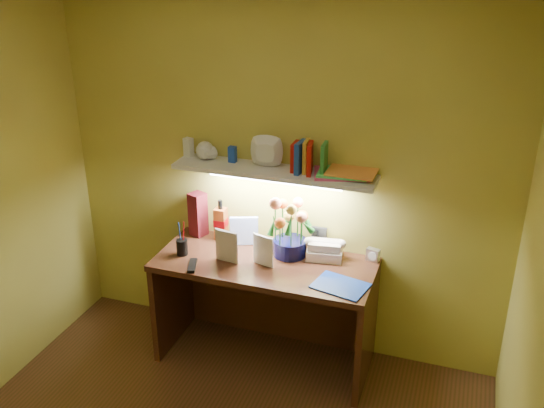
{
  "coord_description": "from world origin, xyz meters",
  "views": [
    {
      "loc": [
        1.14,
        -1.99,
        2.63
      ],
      "look_at": [
        -0.0,
        1.35,
        1.09
      ],
      "focal_mm": 40.0,
      "sensor_mm": 36.0,
      "label": 1
    }
  ],
  "objects_px": {
    "desk": "(265,311)",
    "flower_bouquet": "(290,228)",
    "whisky_bottle": "(221,220)",
    "desk_clock": "(373,255)",
    "telephone": "(325,248)"
  },
  "relations": [
    {
      "from": "flower_bouquet",
      "to": "whisky_bottle",
      "type": "distance_m",
      "value": 0.52
    },
    {
      "from": "desk",
      "to": "whisky_bottle",
      "type": "xyz_separation_m",
      "value": [
        -0.39,
        0.21,
        0.52
      ]
    },
    {
      "from": "desk",
      "to": "telephone",
      "type": "xyz_separation_m",
      "value": [
        0.35,
        0.18,
        0.44
      ]
    },
    {
      "from": "telephone",
      "to": "desk_clock",
      "type": "relative_size",
      "value": 2.71
    },
    {
      "from": "telephone",
      "to": "desk_clock",
      "type": "bearing_deg",
      "value": 2.51
    },
    {
      "from": "telephone",
      "to": "whisky_bottle",
      "type": "xyz_separation_m",
      "value": [
        -0.74,
        0.04,
        0.08
      ]
    },
    {
      "from": "desk",
      "to": "desk_clock",
      "type": "xyz_separation_m",
      "value": [
        0.65,
        0.24,
        0.42
      ]
    },
    {
      "from": "flower_bouquet",
      "to": "whisky_bottle",
      "type": "height_order",
      "value": "flower_bouquet"
    },
    {
      "from": "desk_clock",
      "to": "whisky_bottle",
      "type": "relative_size",
      "value": 0.29
    },
    {
      "from": "desk",
      "to": "flower_bouquet",
      "type": "relative_size",
      "value": 3.69
    },
    {
      "from": "desk_clock",
      "to": "whisky_bottle",
      "type": "height_order",
      "value": "whisky_bottle"
    },
    {
      "from": "desk_clock",
      "to": "whisky_bottle",
      "type": "bearing_deg",
      "value": -163.29
    },
    {
      "from": "whisky_bottle",
      "to": "flower_bouquet",
      "type": "bearing_deg",
      "value": -7.68
    },
    {
      "from": "desk",
      "to": "flower_bouquet",
      "type": "bearing_deg",
      "value": 49.39
    },
    {
      "from": "telephone",
      "to": "whisky_bottle",
      "type": "bearing_deg",
      "value": 168.1
    }
  ]
}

